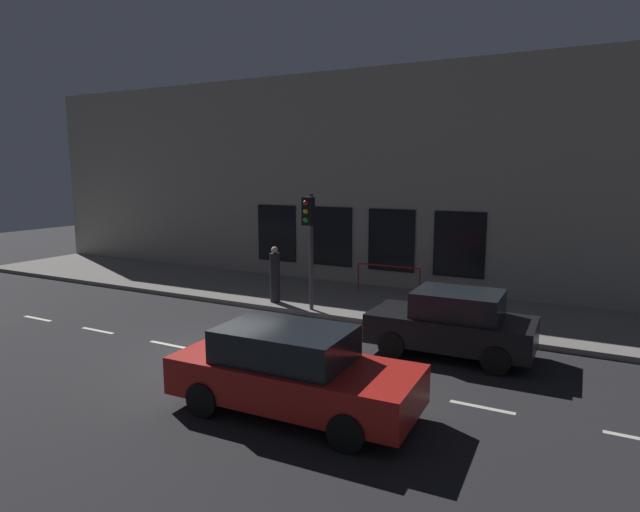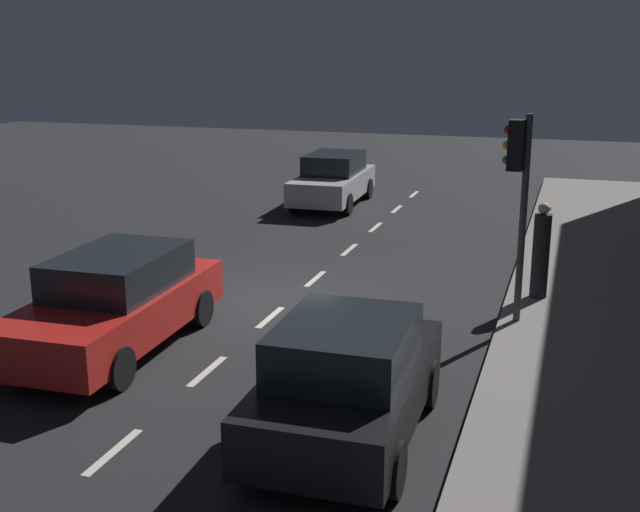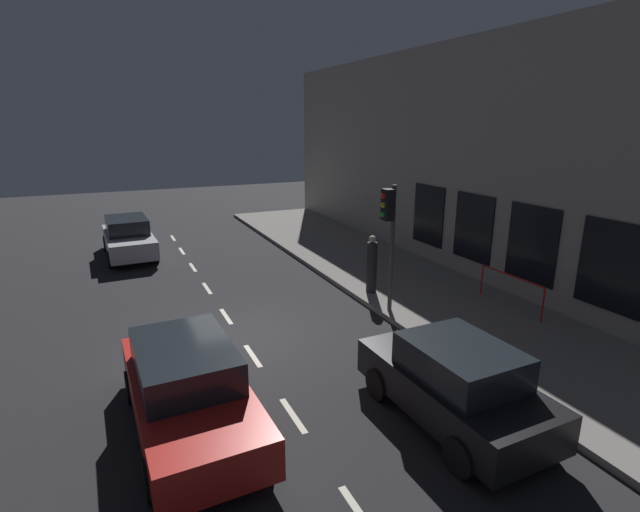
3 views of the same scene
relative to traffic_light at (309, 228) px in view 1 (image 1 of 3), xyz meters
name	(u,v)px [view 1 (image 1 of 3)]	position (x,y,z in m)	size (l,w,h in m)	color
ground_plane	(218,355)	(-4.17, 0.21, -2.70)	(60.00, 60.00, 0.00)	#232326
sidewalk	(334,298)	(2.08, 0.21, -2.62)	(4.50, 32.00, 0.15)	gray
building_facade	(364,181)	(4.63, 0.21, 1.31)	(0.65, 32.00, 8.03)	gray
lane_centre_line	(253,361)	(-4.17, -0.79, -2.69)	(0.12, 27.20, 0.01)	beige
traffic_light	(309,228)	(0.00, 0.00, 0.00)	(0.47, 0.32, 3.56)	#424244
parked_car_0	(292,371)	(-5.98, -2.94, -1.90)	(2.02, 4.58, 1.58)	red
parked_car_1	(452,323)	(-1.57, -4.76, -1.91)	(1.92, 3.86, 1.58)	black
pedestrian_0	(275,276)	(0.40, 1.50, -1.69)	(0.43, 0.43, 1.83)	#232328
red_railing	(388,272)	(3.38, -1.27, -1.81)	(0.05, 2.33, 0.97)	red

